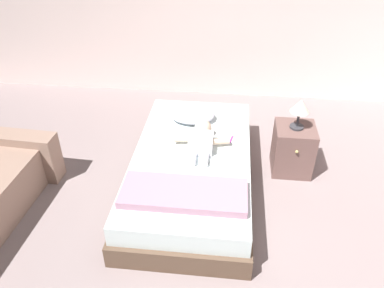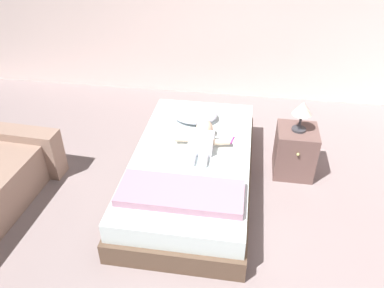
% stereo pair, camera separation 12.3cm
% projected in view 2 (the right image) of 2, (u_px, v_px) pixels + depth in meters
% --- Properties ---
extents(ground_plane, '(8.00, 8.00, 0.00)m').
position_uv_depth(ground_plane, '(211.00, 270.00, 2.88)').
color(ground_plane, gray).
extents(bed, '(1.10, 2.08, 0.38)m').
position_uv_depth(bed, '(192.00, 169.00, 3.61)').
color(bed, brown).
rests_on(bed, ground_plane).
extents(pillow, '(0.47, 0.36, 0.12)m').
position_uv_depth(pillow, '(195.00, 114.00, 3.96)').
color(pillow, silver).
rests_on(pillow, bed).
extents(baby, '(0.53, 0.59, 0.17)m').
position_uv_depth(baby, '(202.00, 139.00, 3.57)').
color(baby, white).
rests_on(baby, bed).
extents(toothbrush, '(0.04, 0.14, 0.02)m').
position_uv_depth(toothbrush, '(233.00, 139.00, 3.67)').
color(toothbrush, '#B6349B').
rests_on(toothbrush, bed).
extents(nightstand, '(0.38, 0.41, 0.49)m').
position_uv_depth(nightstand, '(295.00, 151.00, 3.74)').
color(nightstand, brown).
rests_on(nightstand, ground_plane).
extents(lamp, '(0.18, 0.18, 0.30)m').
position_uv_depth(lamp, '(302.00, 110.00, 3.48)').
color(lamp, '#333338').
rests_on(lamp, nightstand).
extents(blanket, '(0.99, 0.40, 0.06)m').
position_uv_depth(blanket, '(181.00, 193.00, 3.00)').
color(blanket, '#B08096').
rests_on(blanket, bed).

